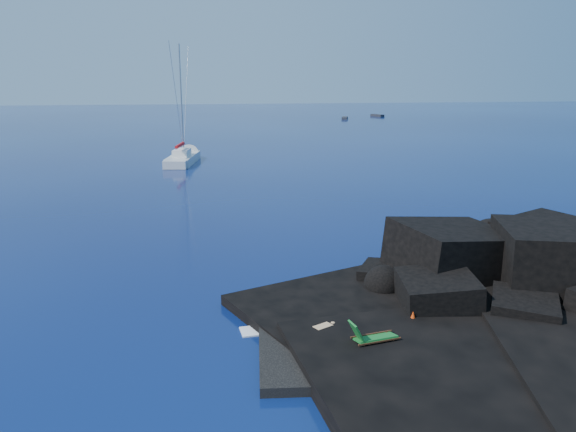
# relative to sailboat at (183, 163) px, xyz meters

# --- Properties ---
(ground) EXTENTS (400.00, 400.00, 0.00)m
(ground) POSITION_rel_sailboat_xyz_m (3.32, -48.94, 0.00)
(ground) COLOR #030834
(ground) RESTS_ON ground
(headland) EXTENTS (24.00, 24.00, 3.60)m
(headland) POSITION_rel_sailboat_xyz_m (16.32, -45.94, 0.00)
(headland) COLOR black
(headland) RESTS_ON ground
(beach) EXTENTS (9.08, 6.86, 0.70)m
(beach) POSITION_rel_sailboat_xyz_m (7.82, -48.44, 0.00)
(beach) COLOR black
(beach) RESTS_ON ground
(surf_foam) EXTENTS (10.00, 8.00, 0.06)m
(surf_foam) POSITION_rel_sailboat_xyz_m (8.32, -43.94, 0.00)
(surf_foam) COLOR white
(surf_foam) RESTS_ON ground
(sailboat) EXTENTS (4.91, 13.23, 13.58)m
(sailboat) POSITION_rel_sailboat_xyz_m (0.00, 0.00, 0.00)
(sailboat) COLOR silver
(sailboat) RESTS_ON ground
(deck_chair) EXTENTS (1.84, 1.06, 1.19)m
(deck_chair) POSITION_rel_sailboat_xyz_m (7.68, -48.89, 0.94)
(deck_chair) COLOR #176927
(deck_chair) RESTS_ON beach
(towel) EXTENTS (2.24, 1.79, 0.05)m
(towel) POSITION_rel_sailboat_xyz_m (6.08, -47.44, 0.38)
(towel) COLOR white
(towel) RESTS_ON beach
(sunbather) EXTENTS (1.93, 1.33, 0.27)m
(sunbather) POSITION_rel_sailboat_xyz_m (6.08, -47.44, 0.54)
(sunbather) COLOR tan
(sunbather) RESTS_ON towel
(marker_cone) EXTENTS (0.38, 0.38, 0.55)m
(marker_cone) POSITION_rel_sailboat_xyz_m (9.72, -47.28, 0.63)
(marker_cone) COLOR #E53C0C
(marker_cone) RESTS_ON beach
(distant_boat_a) EXTENTS (2.51, 4.26, 0.54)m
(distant_boat_a) POSITION_rel_sailboat_xyz_m (37.24, 66.56, 0.00)
(distant_boat_a) COLOR #292A2F
(distant_boat_a) RESTS_ON ground
(distant_boat_b) EXTENTS (2.74, 4.23, 0.54)m
(distant_boat_b) POSITION_rel_sailboat_xyz_m (47.92, 74.27, 0.00)
(distant_boat_b) COLOR #232328
(distant_boat_b) RESTS_ON ground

